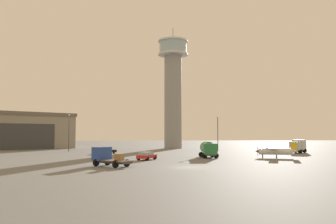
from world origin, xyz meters
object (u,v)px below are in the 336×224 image
light_post_west (218,130)px  light_post_east (69,129)px  airplane_white (276,151)px  truck_flatbed_blue (107,157)px  car_black (106,150)px  car_red (147,156)px  truck_box_silver (298,146)px  control_tower (173,86)px  truck_fuel_tanker_green (208,149)px

light_post_west → light_post_east: (-38.73, -0.46, 0.24)m
airplane_white → truck_flatbed_blue: airplane_white is taller
car_black → car_red: bearing=-99.5°
truck_flatbed_blue → light_post_west: 47.60m
truck_box_silver → light_post_west: bearing=-80.1°
airplane_white → truck_box_silver: (11.26, 16.66, 0.40)m
car_black → light_post_west: light_post_west is taller
control_tower → truck_fuel_tanker_green: 46.74m
truck_fuel_tanker_green → light_post_east: bearing=-128.8°
airplane_white → truck_fuel_tanker_green: (-12.60, 1.19, 0.33)m
airplane_white → light_post_west: 26.92m
light_post_west → light_post_east: bearing=-179.3°
truck_box_silver → light_post_west: 20.10m
light_post_east → light_post_west: bearing=0.7°
airplane_white → light_post_east: bearing=-9.3°
car_black → control_tower: bearing=23.6°
light_post_west → light_post_east: size_ratio=0.95×
control_tower → truck_flatbed_blue: bearing=-101.6°
car_black → light_post_east: 15.89m
car_black → light_post_west: (27.64, 10.72, 4.71)m
control_tower → truck_flatbed_blue: 63.58m
car_black → light_post_east: (-11.08, 10.26, 4.94)m
light_post_west → truck_flatbed_blue: bearing=-119.1°
car_black → car_red: (9.74, -19.39, -0.00)m
control_tower → car_black: control_tower is taller
airplane_white → truck_flatbed_blue: 33.15m
car_black → airplane_white: bearing=-60.3°
car_red → light_post_west: bearing=-3.6°
control_tower → light_post_west: control_tower is taller
truck_flatbed_blue → light_post_west: bearing=-79.1°
control_tower → light_post_east: control_tower is taller
airplane_white → car_red: (-24.11, -4.23, -0.60)m
truck_box_silver → control_tower: bearing=-96.3°
truck_box_silver → light_post_west: size_ratio=0.68×
truck_fuel_tanker_green → light_post_east: light_post_east is taller
car_black → truck_fuel_tanker_green: bearing=-69.5°
truck_flatbed_blue → car_red: size_ratio=1.33×
car_red → control_tower: bearing=18.8°
airplane_white → truck_box_silver: bearing=-103.9°
control_tower → truck_box_silver: bearing=-44.0°
truck_flatbed_blue → truck_fuel_tanker_green: bearing=-94.9°
control_tower → truck_box_silver: size_ratio=6.15×
car_black → light_post_west: 30.02m
truck_box_silver → light_post_east: (-56.20, 8.76, 3.94)m
car_black → truck_box_silver: bearing=-34.3°
truck_flatbed_blue → light_post_west: size_ratio=0.66×
truck_box_silver → car_black: 45.15m
control_tower → truck_fuel_tanker_green: (4.48, -42.81, -18.21)m
car_red → truck_fuel_tanker_green: bearing=-37.7°
truck_flatbed_blue → truck_fuel_tanker_green: (16.69, 16.74, 0.41)m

